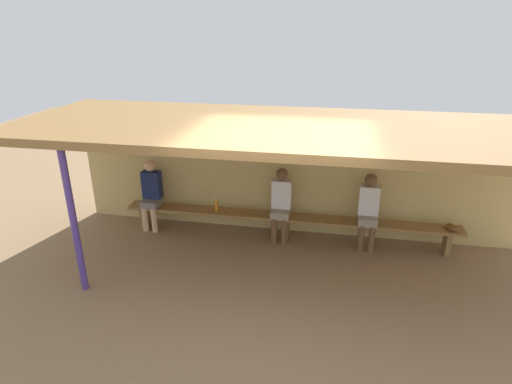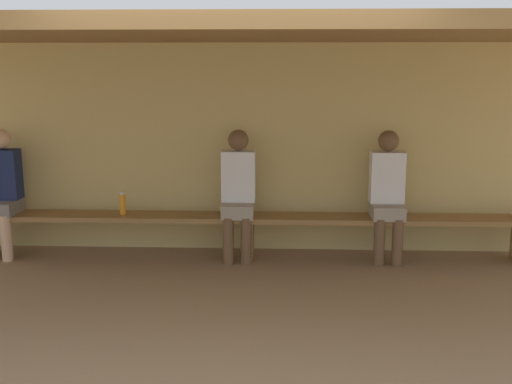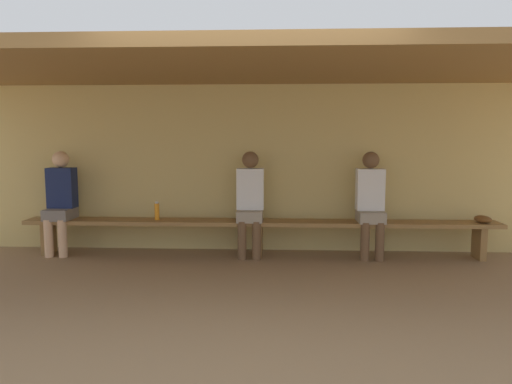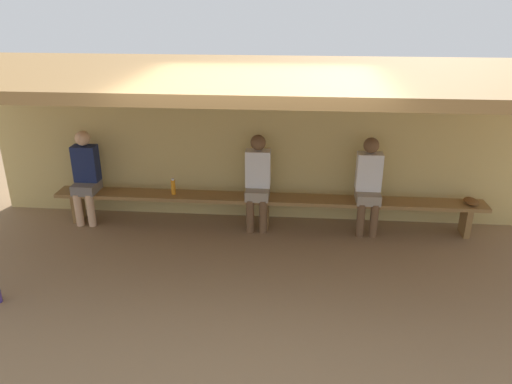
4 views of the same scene
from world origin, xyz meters
name	(u,v)px [view 1 (image 1 of 4)]	position (x,y,z in m)	size (l,w,h in m)	color
ground_plane	(274,287)	(0.00, 0.00, 0.00)	(24.00, 24.00, 0.00)	#8C6D4C
back_wall	(291,174)	(0.00, 2.00, 1.10)	(8.00, 0.20, 2.20)	tan
dugout_roof	(284,129)	(0.00, 0.70, 2.26)	(8.00, 2.80, 0.12)	olive
support_post	(74,222)	(-2.78, -0.55, 1.10)	(0.10, 0.10, 2.20)	#4C388C
bench	(287,220)	(0.00, 1.55, 0.39)	(6.00, 0.36, 0.46)	olive
player_shirtless_tan	(151,192)	(-2.57, 1.55, 0.73)	(0.34, 0.42, 1.34)	slate
player_middle	(368,208)	(1.39, 1.55, 0.73)	(0.34, 0.42, 1.34)	gray
player_rightmost	(281,202)	(-0.12, 1.55, 0.73)	(0.34, 0.42, 1.34)	gray
water_bottle_blue	(216,205)	(-1.31, 1.54, 0.57)	(0.06, 0.06, 0.24)	orange
baseball_glove_dark_brown	(451,227)	(2.77, 1.53, 0.51)	(0.24, 0.17, 0.09)	brown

